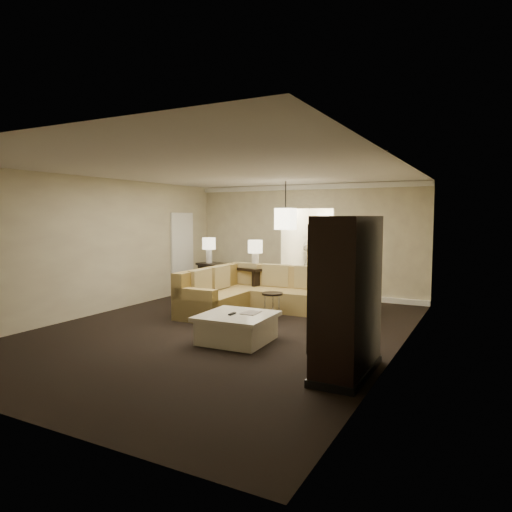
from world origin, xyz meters
The scene contains 19 objects.
ground centered at (0.00, 0.00, 0.00)m, with size 8.00×8.00×0.00m, color black.
wall_back centered at (0.00, 4.00, 1.40)m, with size 6.00×0.04×2.80m, color beige.
wall_front centered at (0.00, -4.00, 1.40)m, with size 6.00×0.04×2.80m, color beige.
wall_left centered at (-3.00, 0.00, 1.40)m, with size 0.04×8.00×2.80m, color beige.
wall_right centered at (3.00, 0.00, 1.40)m, with size 0.04×8.00×2.80m, color beige.
ceiling centered at (0.00, 0.00, 2.80)m, with size 6.00×8.00×0.02m, color silver.
crown_molding centered at (0.00, 3.95, 2.73)m, with size 6.00×0.10×0.12m, color white.
baseboard centered at (0.00, 3.95, 0.06)m, with size 6.00×0.10×0.12m, color white.
side_door centered at (-2.97, 2.80, 1.05)m, with size 0.05×0.90×2.10m, color white.
foyer centered at (0.00, 5.34, 1.30)m, with size 1.44×2.02×2.80m.
sectional_sofa centered at (-0.07, 1.74, 0.37)m, with size 3.14×2.51×0.94m.
coffee_table centered at (0.60, -0.54, 0.23)m, with size 1.16×1.16×0.47m.
console_table centered at (-1.40, 2.63, 0.50)m, with size 2.20×1.11×0.83m.
armoire centered at (2.59, -1.21, 0.96)m, with size 0.60×1.40×2.01m.
drink_table centered at (0.39, 1.20, 0.37)m, with size 0.41×0.41×0.52m.
table_lamp_left centered at (-2.19, 2.88, 1.26)m, with size 0.33×0.33×0.64m.
table_lamp_right centered at (-0.61, 2.38, 1.26)m, with size 0.33×0.33×0.64m.
pendant_light centered at (0.00, 2.70, 1.95)m, with size 0.38×0.38×1.09m.
person centered at (-0.43, 5.60, 0.92)m, with size 0.66×0.44×1.84m, color beige.
Camera 1 is at (4.21, -6.77, 2.01)m, focal length 32.00 mm.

